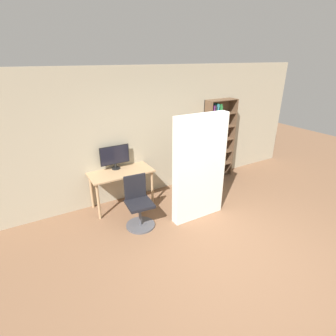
{
  "coord_description": "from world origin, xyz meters",
  "views": [
    {
      "loc": [
        -2.5,
        -2.17,
        2.85
      ],
      "look_at": [
        -0.38,
        1.45,
        1.05
      ],
      "focal_mm": 28.0,
      "sensor_mm": 36.0,
      "label": 1
    }
  ],
  "objects_px": {
    "office_chair": "(139,206)",
    "mattress_near": "(200,169)",
    "bookshelf": "(215,140)",
    "monitor": "(115,156)"
  },
  "relations": [
    {
      "from": "office_chair",
      "to": "mattress_near",
      "type": "xyz_separation_m",
      "value": [
        1.09,
        -0.3,
        0.6
      ]
    },
    {
      "from": "office_chair",
      "to": "bookshelf",
      "type": "bearing_deg",
      "value": 20.94
    },
    {
      "from": "monitor",
      "to": "bookshelf",
      "type": "relative_size",
      "value": 0.31
    },
    {
      "from": "office_chair",
      "to": "bookshelf",
      "type": "height_order",
      "value": "bookshelf"
    },
    {
      "from": "bookshelf",
      "to": "mattress_near",
      "type": "distance_m",
      "value": 1.87
    },
    {
      "from": "monitor",
      "to": "mattress_near",
      "type": "relative_size",
      "value": 0.3
    },
    {
      "from": "office_chair",
      "to": "mattress_near",
      "type": "bearing_deg",
      "value": -15.26
    },
    {
      "from": "office_chair",
      "to": "mattress_near",
      "type": "distance_m",
      "value": 1.29
    },
    {
      "from": "bookshelf",
      "to": "office_chair",
      "type": "bearing_deg",
      "value": -159.06
    },
    {
      "from": "monitor",
      "to": "mattress_near",
      "type": "xyz_separation_m",
      "value": [
        1.13,
        -1.27,
        -0.05
      ]
    }
  ]
}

